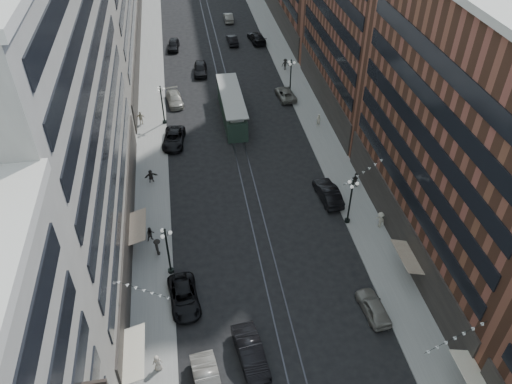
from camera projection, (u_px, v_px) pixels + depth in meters
ground at (228, 101)px, 72.49m from camera, size 220.00×220.00×0.00m
sidewalk_west at (151, 75)px, 78.70m from camera, size 4.00×180.00×0.15m
sidewalk_east at (287, 65)px, 81.47m from camera, size 4.00×180.00×0.15m
rail_west at (216, 71)px, 80.04m from camera, size 0.12×180.00×0.02m
rail_east at (225, 70)px, 80.22m from camera, size 0.12×180.00×0.02m
building_west_mid at (55, 124)px, 40.86m from camera, size 8.00×36.00×28.00m
building_east_mid at (465, 141)px, 42.58m from camera, size 8.00×30.00×24.00m
lamppost_sw_far at (168, 250)px, 44.92m from camera, size 1.03×1.14×5.52m
lamppost_sw_mid at (162, 104)px, 65.55m from camera, size 1.03×1.14×5.52m
lamppost_se_far at (350, 200)px, 50.29m from camera, size 1.03×1.14×5.52m
lamppost_se_mid at (291, 76)px, 71.69m from camera, size 1.03×1.14×5.52m
streetcar at (232, 107)px, 67.68m from camera, size 2.84×12.84×3.55m
car_2 at (184, 297)px, 43.72m from camera, size 2.96×5.57×1.49m
car_4 at (373, 307)px, 42.87m from camera, size 2.18×4.55×1.50m
car_5 at (251, 352)px, 39.27m from camera, size 2.59×5.59×1.77m
pedestrian_1 at (158, 363)px, 38.48m from camera, size 0.84×0.53×1.63m
pedestrian_2 at (151, 234)px, 49.51m from camera, size 0.90×0.67×1.66m
car_7 at (174, 138)px, 63.29m from camera, size 3.31×5.86×1.55m
car_8 at (175, 99)px, 71.39m from camera, size 2.67×5.27×1.47m
car_9 at (173, 45)px, 86.10m from camera, size 2.38×4.87×1.60m
car_10 at (328, 193)px, 54.69m from camera, size 2.34×5.44×1.74m
car_11 at (285, 94)px, 72.63m from camera, size 2.66×5.13×1.38m
car_12 at (257, 37)px, 88.55m from camera, size 3.05×5.93×1.64m
car_13 at (200, 69)px, 78.67m from camera, size 2.38×5.14×1.70m
car_14 at (228, 17)px, 96.40m from camera, size 1.67×4.60×1.51m
pedestrian_5 at (151, 176)px, 56.92m from camera, size 1.55×0.79×1.60m
pedestrian_6 at (141, 118)px, 66.54m from camera, size 1.14×0.53×1.92m
pedestrian_7 at (355, 179)px, 56.42m from camera, size 0.92×0.87×1.68m
pedestrian_8 at (318, 120)px, 66.26m from camera, size 0.74×0.57×1.79m
pedestrian_9 at (285, 64)px, 79.48m from camera, size 1.25×0.67×1.83m
car_extra_0 at (232, 40)px, 87.91m from camera, size 1.70×4.51×1.47m
pedestrian_extra_0 at (158, 247)px, 47.94m from camera, size 0.75×1.32×1.92m
pedestrian_extra_1 at (380, 220)px, 50.98m from camera, size 0.82×1.30×1.87m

